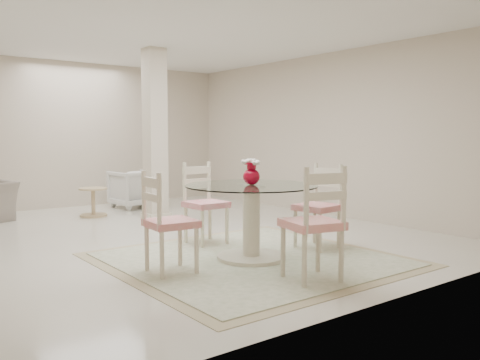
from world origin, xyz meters
TOP-DOWN VIEW (x-y plane):
  - ground at (0.00, 0.00)m, footprint 7.00×7.00m
  - room_shell at (0.00, 0.00)m, footprint 6.02×7.02m
  - column at (0.50, 1.30)m, footprint 0.30×0.30m
  - area_rug at (0.01, -1.77)m, footprint 2.88×2.88m
  - dining_table at (0.01, -1.77)m, footprint 1.41×1.41m
  - red_vase at (0.01, -1.77)m, footprint 0.21×0.20m
  - dining_chair_east at (1.03, -1.81)m, footprint 0.49×0.49m
  - dining_chair_north at (0.06, -0.75)m, footprint 0.45×0.45m
  - dining_chair_west at (-1.01, -1.71)m, footprint 0.47×0.47m
  - dining_chair_south at (-0.06, -2.79)m, footprint 0.57×0.57m
  - armchair_white at (0.79, 2.69)m, footprint 0.80×0.82m
  - side_table at (-0.22, 2.13)m, footprint 0.46×0.46m

SIDE VIEW (x-z plane):
  - ground at x=0.00m, z-range 0.00..0.00m
  - area_rug at x=0.01m, z-range 0.00..0.02m
  - side_table at x=-0.22m, z-range -0.02..0.46m
  - armchair_white at x=0.79m, z-range 0.00..0.70m
  - dining_table at x=0.01m, z-range 0.01..0.82m
  - dining_chair_west at x=-1.01m, z-range 0.03..1.13m
  - dining_chair_east at x=1.03m, z-range 0.03..1.13m
  - dining_chair_north at x=0.06m, z-range 0.03..1.13m
  - dining_chair_south at x=-0.06m, z-range 0.03..1.21m
  - red_vase at x=0.01m, z-range 0.81..1.09m
  - column at x=0.50m, z-range 0.00..2.70m
  - room_shell at x=0.00m, z-range 0.50..3.21m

